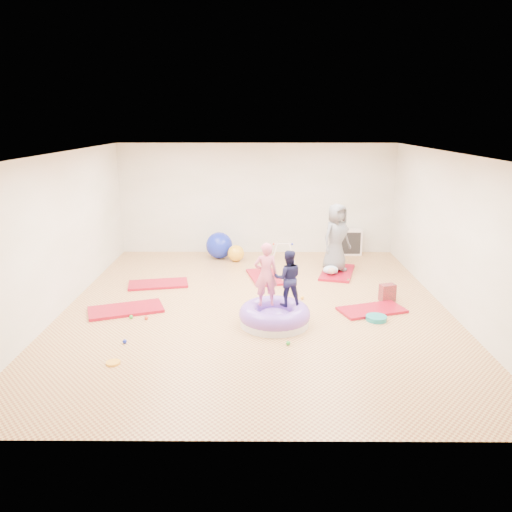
{
  "coord_description": "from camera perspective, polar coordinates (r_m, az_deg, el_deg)",
  "views": [
    {
      "loc": [
        0.05,
        -8.67,
        3.35
      ],
      "look_at": [
        0.0,
        0.3,
        0.9
      ],
      "focal_mm": 35.0,
      "sensor_mm": 36.0,
      "label": 1
    }
  ],
  "objects": [
    {
      "name": "gym_mat_rear_right",
      "position": [
        11.41,
        9.27,
        -1.86
      ],
      "size": [
        1.0,
        1.46,
        0.06
      ],
      "primitive_type": "cube",
      "rotation": [
        0.0,
        0.0,
        1.3
      ],
      "color": "#AA141C",
      "rests_on": "ground"
    },
    {
      "name": "ball_pit_balls",
      "position": [
        8.91,
        -2.98,
        -6.59
      ],
      "size": [
        4.21,
        3.19,
        0.07
      ],
      "color": "#D94226",
      "rests_on": "ground"
    },
    {
      "name": "backpack",
      "position": [
        9.87,
        14.78,
        -4.07
      ],
      "size": [
        0.33,
        0.25,
        0.33
      ],
      "primitive_type": "cube",
      "rotation": [
        0.0,
        0.0,
        0.29
      ],
      "color": "#B3262A",
      "rests_on": "ground"
    },
    {
      "name": "exercise_ball_orange",
      "position": [
        12.2,
        -2.31,
        0.32
      ],
      "size": [
        0.41,
        0.41,
        0.41
      ],
      "primitive_type": "sphere",
      "color": "gold",
      "rests_on": "ground"
    },
    {
      "name": "child_pink",
      "position": [
        8.36,
        1.13,
        -1.79
      ],
      "size": [
        0.43,
        0.32,
        1.1
      ],
      "primitive_type": "imported",
      "rotation": [
        0.0,
        0.0,
        3.28
      ],
      "color": "#D7617C",
      "rests_on": "inflatable_cushion"
    },
    {
      "name": "child_navy",
      "position": [
        8.39,
        3.68,
        -2.21
      ],
      "size": [
        0.48,
        0.38,
        0.97
      ],
      "primitive_type": "imported",
      "rotation": [
        0.0,
        0.0,
        3.18
      ],
      "color": "#161537",
      "rests_on": "inflatable_cushion"
    },
    {
      "name": "balance_disc",
      "position": [
        8.93,
        13.58,
        -6.92
      ],
      "size": [
        0.36,
        0.36,
        0.08
      ],
      "primitive_type": "cylinder",
      "color": "teal",
      "rests_on": "ground"
    },
    {
      "name": "room",
      "position": [
        8.88,
        -0.01,
        2.6
      ],
      "size": [
        7.01,
        8.01,
        2.81
      ],
      "color": "tan",
      "rests_on": "ground"
    },
    {
      "name": "infant",
      "position": [
        11.11,
        8.55,
        -1.6
      ],
      "size": [
        0.33,
        0.34,
        0.2
      ],
      "color": "silver",
      "rests_on": "gym_mat_rear_right"
    },
    {
      "name": "gym_mat_right",
      "position": [
        9.33,
        13.1,
        -6.03
      ],
      "size": [
        1.3,
        0.93,
        0.05
      ],
      "primitive_type": "cube",
      "rotation": [
        0.0,
        0.0,
        0.33
      ],
      "color": "#AA141C",
      "rests_on": "ground"
    },
    {
      "name": "exercise_ball_blue",
      "position": [
        12.47,
        -4.23,
        1.22
      ],
      "size": [
        0.66,
        0.66,
        0.66
      ],
      "primitive_type": "sphere",
      "color": "#1422AB",
      "rests_on": "ground"
    },
    {
      "name": "gym_mat_center_back",
      "position": [
        10.94,
        0.98,
        -2.41
      ],
      "size": [
        0.84,
        1.3,
        0.05
      ],
      "primitive_type": "cube",
      "rotation": [
        0.0,
        0.0,
        1.79
      ],
      "color": "#AA141C",
      "rests_on": "ground"
    },
    {
      "name": "cube_shelf",
      "position": [
        13.03,
        10.53,
        1.6
      ],
      "size": [
        0.65,
        0.32,
        0.65
      ],
      "color": "silver",
      "rests_on": "ground"
    },
    {
      "name": "adult_caregiver",
      "position": [
        11.24,
        9.16,
        2.08
      ],
      "size": [
        0.89,
        0.83,
        1.53
      ],
      "primitive_type": "imported",
      "rotation": [
        0.0,
        0.0,
        0.63
      ],
      "color": "slate",
      "rests_on": "gym_mat_rear_right"
    },
    {
      "name": "gym_mat_mid_left",
      "position": [
        10.68,
        -11.11,
        -3.16
      ],
      "size": [
        1.31,
        0.83,
        0.05
      ],
      "primitive_type": "cube",
      "rotation": [
        0.0,
        0.0,
        0.19
      ],
      "color": "#AA141C",
      "rests_on": "ground"
    },
    {
      "name": "gym_mat_front_left",
      "position": [
        9.4,
        -14.66,
        -5.94
      ],
      "size": [
        1.45,
        1.07,
        0.05
      ],
      "primitive_type": "cube",
      "rotation": [
        0.0,
        0.0,
        0.36
      ],
      "color": "#AA141C",
      "rests_on": "ground"
    },
    {
      "name": "infant_play_gym",
      "position": [
        12.12,
        3.08,
        0.73
      ],
      "size": [
        0.6,
        0.57,
        0.46
      ],
      "rotation": [
        0.0,
        0.0,
        -0.32
      ],
      "color": "silver",
      "rests_on": "ground"
    },
    {
      "name": "inflatable_cushion",
      "position": [
        8.5,
        2.13,
        -6.86
      ],
      "size": [
        1.21,
        1.21,
        0.38
      ],
      "rotation": [
        0.0,
        0.0,
        0.14
      ],
      "color": "silver",
      "rests_on": "ground"
    },
    {
      "name": "yellow_toy",
      "position": [
        7.53,
        -16.01,
        -11.65
      ],
      "size": [
        0.21,
        0.21,
        0.03
      ],
      "primitive_type": "cylinder",
      "color": "#FAAA2C",
      "rests_on": "ground"
    }
  ]
}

